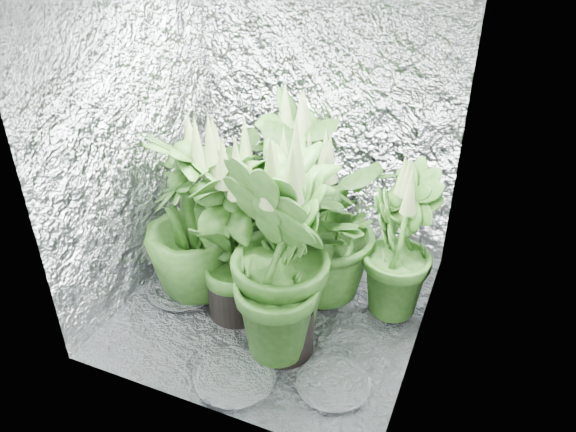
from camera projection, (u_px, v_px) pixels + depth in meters
The scene contains 12 objects.
ground at pixel (276, 303), 3.22m from camera, with size 1.60×1.60×0.00m, color silver.
walls at pixel (274, 143), 2.70m from camera, with size 1.62×1.62×2.00m.
plant_a at pixel (233, 193), 3.45m from camera, with size 0.76×0.76×0.92m.
plant_b at pixel (295, 176), 3.52m from camera, with size 0.70×0.70×1.09m.
plant_c at pixel (398, 245), 2.97m from camera, with size 0.58×0.58×0.93m.
plant_d at pixel (191, 221), 3.07m from camera, with size 0.75×0.75×1.07m.
plant_e at pixel (319, 225), 3.04m from camera, with size 1.05×1.05×1.03m.
plant_f at pixel (233, 237), 2.91m from camera, with size 0.70×0.70×1.10m.
plant_g at pixel (283, 259), 2.63m from camera, with size 0.86×0.86×1.23m.
plant_h at pixel (284, 241), 2.89m from camera, with size 0.60×0.60×1.07m.
circulation_fan at pixel (395, 287), 3.14m from camera, with size 0.16×0.27×0.32m.
plant_label at pixel (293, 311), 2.72m from camera, with size 0.06×0.01×0.09m, color white.
Camera 1 is at (1.03, -2.27, 2.10)m, focal length 35.00 mm.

